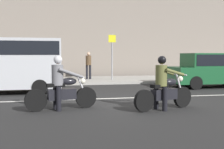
# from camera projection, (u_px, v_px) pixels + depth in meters

# --- Properties ---
(ground_plane) EXTENTS (80.00, 80.00, 0.00)m
(ground_plane) POSITION_uv_depth(u_px,v_px,m) (129.00, 102.00, 9.76)
(ground_plane) COLOR black
(sidewalk_slab) EXTENTS (40.00, 4.40, 0.14)m
(sidewalk_slab) POSITION_uv_depth(u_px,v_px,m) (96.00, 80.00, 17.58)
(sidewalk_slab) COLOR #99968E
(sidewalk_slab) RESTS_ON ground_plane
(lane_marking_stripe) EXTENTS (18.00, 0.14, 0.01)m
(lane_marking_stripe) POSITION_uv_depth(u_px,v_px,m) (143.00, 97.00, 10.80)
(lane_marking_stripe) COLOR silver
(lane_marking_stripe) RESTS_ON ground_plane
(motorcycle_with_rider_gray) EXTENTS (2.13, 0.78, 1.61)m
(motorcycle_with_rider_gray) POSITION_uv_depth(u_px,v_px,m) (61.00, 88.00, 8.35)
(motorcycle_with_rider_gray) COLOR black
(motorcycle_with_rider_gray) RESTS_ON ground_plane
(motorcycle_with_rider_olive) EXTENTS (2.04, 0.90, 1.61)m
(motorcycle_with_rider_olive) POSITION_uv_depth(u_px,v_px,m) (164.00, 88.00, 8.38)
(motorcycle_with_rider_olive) COLOR black
(motorcycle_with_rider_olive) RESTS_ON ground_plane
(parked_van_silver) EXTENTS (4.58, 1.96, 2.32)m
(parked_van_silver) POSITION_uv_depth(u_px,v_px,m) (6.00, 62.00, 11.93)
(parked_van_silver) COLOR #B2B5BA
(parked_van_silver) RESTS_ON ground_plane
(parked_sedan_forest_green) EXTENTS (4.21, 1.82, 1.72)m
(parked_sedan_forest_green) POSITION_uv_depth(u_px,v_px,m) (210.00, 70.00, 14.24)
(parked_sedan_forest_green) COLOR #164C28
(parked_sedan_forest_green) RESTS_ON ground_plane
(street_sign_post) EXTENTS (0.44, 0.08, 2.72)m
(street_sign_post) POSITION_uv_depth(u_px,v_px,m) (112.00, 53.00, 16.92)
(street_sign_post) COLOR gray
(street_sign_post) RESTS_ON sidewalk_slab
(pedestrian_bystander) EXTENTS (0.34, 0.34, 1.67)m
(pedestrian_bystander) POSITION_uv_depth(u_px,v_px,m) (88.00, 63.00, 17.39)
(pedestrian_bystander) COLOR black
(pedestrian_bystander) RESTS_ON sidewalk_slab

